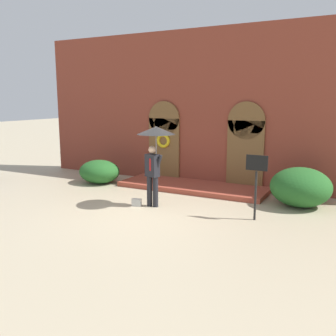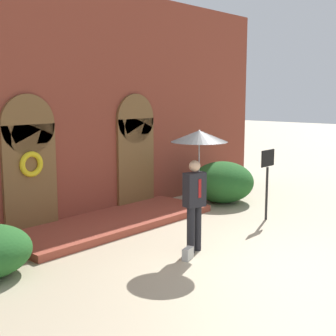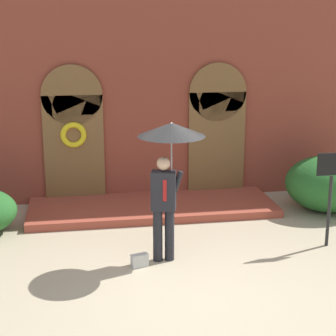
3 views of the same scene
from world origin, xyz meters
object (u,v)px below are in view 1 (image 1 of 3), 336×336
at_px(shrub_right, 301,187).
at_px(person_with_umbrella, 155,142).
at_px(sign_post, 256,177).
at_px(shrub_left, 99,172).
at_px(handbag, 137,202).

bearing_deg(shrub_right, person_with_umbrella, -151.52).
distance_m(sign_post, shrub_left, 6.59).
xyz_separation_m(person_with_umbrella, sign_post, (2.91, 0.14, -0.75)).
bearing_deg(shrub_right, sign_post, -114.16).
bearing_deg(handbag, sign_post, -9.07).
relative_size(person_with_umbrella, sign_post, 1.37).
bearing_deg(sign_post, shrub_right, 65.84).
relative_size(shrub_left, shrub_right, 0.89).
distance_m(shrub_left, shrub_right, 7.19).
distance_m(handbag, shrub_left, 3.53).
height_order(sign_post, shrub_left, sign_post).
height_order(person_with_umbrella, sign_post, person_with_umbrella).
distance_m(person_with_umbrella, handbag, 1.89).
relative_size(sign_post, shrub_right, 0.97).
bearing_deg(handbag, shrub_left, 130.79).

